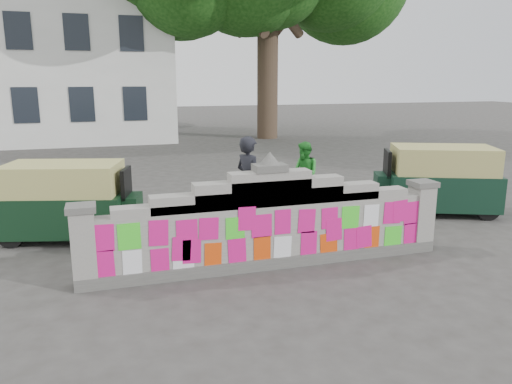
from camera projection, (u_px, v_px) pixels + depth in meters
ground at (269, 266)px, 8.70m from camera, size 100.00×100.00×0.00m
parapet_wall at (270, 225)px, 8.52m from camera, size 6.48×0.44×2.01m
building at (10, 62)px, 26.23m from camera, size 16.00×10.00×8.90m
cyclist_bike at (249, 213)px, 10.07m from camera, size 2.19×1.50×1.09m
cyclist_rider at (249, 194)px, 9.98m from camera, size 0.68×0.79×1.84m
pedestrian at (304, 174)px, 12.67m from camera, size 0.69×0.85×1.63m
rickshaw_left at (68, 200)px, 10.02m from camera, size 2.88×1.87×1.55m
rickshaw_right at (438, 179)px, 11.95m from camera, size 3.00×2.22×1.62m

